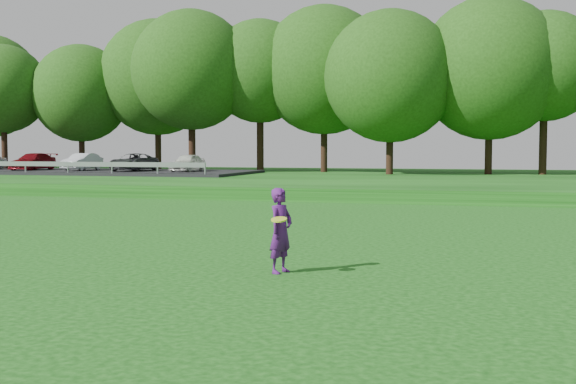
# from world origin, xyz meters

# --- Properties ---
(ground) EXTENTS (140.00, 140.00, 0.00)m
(ground) POSITION_xyz_m (0.00, 0.00, 0.00)
(ground) COLOR #0D3C0B
(ground) RESTS_ON ground
(berm) EXTENTS (130.00, 30.00, 0.60)m
(berm) POSITION_xyz_m (0.00, 34.00, 0.30)
(berm) COLOR #0D3C0B
(berm) RESTS_ON ground
(walking_path) EXTENTS (130.00, 1.60, 0.04)m
(walking_path) POSITION_xyz_m (0.00, 20.00, 0.02)
(walking_path) COLOR gray
(walking_path) RESTS_ON ground
(treeline) EXTENTS (104.00, 7.00, 15.00)m
(treeline) POSITION_xyz_m (0.00, 38.00, 8.10)
(treeline) COLOR #1B400E
(treeline) RESTS_ON berm
(parking_lot) EXTENTS (24.00, 9.00, 1.38)m
(parking_lot) POSITION_xyz_m (-23.90, 32.81, 1.03)
(parking_lot) COLOR black
(parking_lot) RESTS_ON berm
(woman) EXTENTS (0.56, 0.86, 1.64)m
(woman) POSITION_xyz_m (-0.15, 1.58, 0.82)
(woman) COLOR #501768
(woman) RESTS_ON ground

